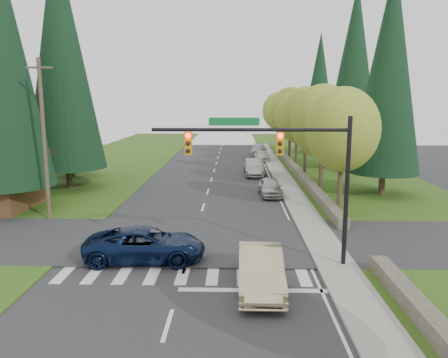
{
  "coord_description": "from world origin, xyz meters",
  "views": [
    {
      "loc": [
        2.24,
        -14.53,
        7.44
      ],
      "look_at": [
        1.59,
        11.3,
        2.8
      ],
      "focal_mm": 35.0,
      "sensor_mm": 36.0,
      "label": 1
    }
  ],
  "objects_px": {
    "parked_car_c": "(254,167)",
    "parked_car_d": "(262,156)",
    "parked_car_e": "(259,149)",
    "sedan_champagne": "(260,269)",
    "suv_navy": "(145,245)",
    "parked_car_b": "(255,169)",
    "parked_car_a": "(270,187)"
  },
  "relations": [
    {
      "from": "suv_navy",
      "to": "parked_car_a",
      "type": "height_order",
      "value": "suv_navy"
    },
    {
      "from": "parked_car_b",
      "to": "parked_car_e",
      "type": "bearing_deg",
      "value": 79.93
    },
    {
      "from": "suv_navy",
      "to": "parked_car_e",
      "type": "bearing_deg",
      "value": -13.38
    },
    {
      "from": "sedan_champagne",
      "to": "parked_car_c",
      "type": "relative_size",
      "value": 1.0
    },
    {
      "from": "suv_navy",
      "to": "parked_car_a",
      "type": "bearing_deg",
      "value": -28.94
    },
    {
      "from": "parked_car_b",
      "to": "parked_car_d",
      "type": "height_order",
      "value": "parked_car_d"
    },
    {
      "from": "suv_navy",
      "to": "parked_car_d",
      "type": "distance_m",
      "value": 35.27
    },
    {
      "from": "parked_car_b",
      "to": "parked_car_c",
      "type": "height_order",
      "value": "parked_car_c"
    },
    {
      "from": "parked_car_c",
      "to": "sedan_champagne",
      "type": "bearing_deg",
      "value": -90.78
    },
    {
      "from": "parked_car_b",
      "to": "parked_car_e",
      "type": "distance_m",
      "value": 17.7
    },
    {
      "from": "parked_car_a",
      "to": "parked_car_b",
      "type": "height_order",
      "value": "parked_car_a"
    },
    {
      "from": "parked_car_a",
      "to": "parked_car_e",
      "type": "distance_m",
      "value": 27.06
    },
    {
      "from": "parked_car_d",
      "to": "parked_car_e",
      "type": "distance_m",
      "value": 7.05
    },
    {
      "from": "parked_car_e",
      "to": "parked_car_d",
      "type": "bearing_deg",
      "value": -84.28
    },
    {
      "from": "sedan_champagne",
      "to": "parked_car_d",
      "type": "height_order",
      "value": "sedan_champagne"
    },
    {
      "from": "suv_navy",
      "to": "parked_car_e",
      "type": "height_order",
      "value": "suv_navy"
    },
    {
      "from": "sedan_champagne",
      "to": "parked_car_d",
      "type": "xyz_separation_m",
      "value": [
        2.32,
        37.49,
        -0.12
      ]
    },
    {
      "from": "suv_navy",
      "to": "parked_car_e",
      "type": "relative_size",
      "value": 1.11
    },
    {
      "from": "sedan_champagne",
      "to": "parked_car_e",
      "type": "bearing_deg",
      "value": 87.52
    },
    {
      "from": "sedan_champagne",
      "to": "parked_car_b",
      "type": "distance_m",
      "value": 26.91
    },
    {
      "from": "sedan_champagne",
      "to": "parked_car_c",
      "type": "height_order",
      "value": "same"
    },
    {
      "from": "parked_car_e",
      "to": "parked_car_a",
      "type": "bearing_deg",
      "value": -85.43
    },
    {
      "from": "suv_navy",
      "to": "parked_car_b",
      "type": "bearing_deg",
      "value": -17.7
    },
    {
      "from": "parked_car_e",
      "to": "sedan_champagne",
      "type": "bearing_deg",
      "value": -87.26
    },
    {
      "from": "parked_car_c",
      "to": "parked_car_d",
      "type": "height_order",
      "value": "parked_car_c"
    },
    {
      "from": "parked_car_d",
      "to": "parked_car_c",
      "type": "bearing_deg",
      "value": -102.5
    },
    {
      "from": "parked_car_c",
      "to": "parked_car_d",
      "type": "bearing_deg",
      "value": 83.55
    },
    {
      "from": "parked_car_d",
      "to": "parked_car_e",
      "type": "xyz_separation_m",
      "value": [
        0.0,
        7.05,
        0.04
      ]
    },
    {
      "from": "suv_navy",
      "to": "parked_car_c",
      "type": "height_order",
      "value": "parked_car_c"
    },
    {
      "from": "suv_navy",
      "to": "parked_car_b",
      "type": "relative_size",
      "value": 1.2
    },
    {
      "from": "parked_car_a",
      "to": "parked_car_d",
      "type": "distance_m",
      "value": 20.01
    },
    {
      "from": "suv_navy",
      "to": "parked_car_d",
      "type": "relative_size",
      "value": 1.38
    }
  ]
}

